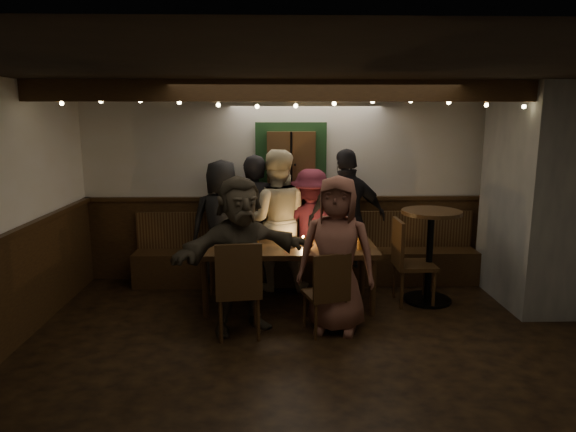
{
  "coord_description": "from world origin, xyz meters",
  "views": [
    {
      "loc": [
        -0.43,
        -4.45,
        2.25
      ],
      "look_at": [
        -0.26,
        1.6,
        1.05
      ],
      "focal_mm": 32.0,
      "sensor_mm": 36.0,
      "label": 1
    }
  ],
  "objects_px": {
    "person_d": "(311,228)",
    "person_b": "(255,222)",
    "person_a": "(223,224)",
    "high_top": "(430,244)",
    "person_c": "(276,220)",
    "chair_end": "(407,257)",
    "person_f": "(240,255)",
    "chair_near_right": "(328,289)",
    "person_g": "(336,255)",
    "person_e": "(347,219)",
    "dining_table": "(288,251)",
    "chair_near_left": "(239,285)"
  },
  "relations": [
    {
      "from": "person_d",
      "to": "person_b",
      "type": "bearing_deg",
      "value": 14.07
    },
    {
      "from": "person_a",
      "to": "person_b",
      "type": "distance_m",
      "value": 0.43
    },
    {
      "from": "high_top",
      "to": "person_b",
      "type": "relative_size",
      "value": 0.65
    },
    {
      "from": "person_b",
      "to": "person_c",
      "type": "xyz_separation_m",
      "value": [
        0.27,
        -0.08,
        0.03
      ]
    },
    {
      "from": "chair_end",
      "to": "person_f",
      "type": "distance_m",
      "value": 2.08
    },
    {
      "from": "person_f",
      "to": "chair_end",
      "type": "bearing_deg",
      "value": -4.36
    },
    {
      "from": "chair_near_right",
      "to": "high_top",
      "type": "xyz_separation_m",
      "value": [
        1.33,
        0.96,
        0.21
      ]
    },
    {
      "from": "chair_near_right",
      "to": "person_d",
      "type": "distance_m",
      "value": 1.64
    },
    {
      "from": "chair_end",
      "to": "person_g",
      "type": "height_order",
      "value": "person_g"
    },
    {
      "from": "chair_near_right",
      "to": "person_f",
      "type": "relative_size",
      "value": 0.54
    },
    {
      "from": "person_e",
      "to": "person_g",
      "type": "relative_size",
      "value": 1.11
    },
    {
      "from": "dining_table",
      "to": "person_e",
      "type": "distance_m",
      "value": 1.07
    },
    {
      "from": "chair_end",
      "to": "person_f",
      "type": "bearing_deg",
      "value": -159.48
    },
    {
      "from": "chair_end",
      "to": "person_a",
      "type": "distance_m",
      "value": 2.38
    },
    {
      "from": "person_a",
      "to": "person_e",
      "type": "relative_size",
      "value": 0.92
    },
    {
      "from": "chair_near_left",
      "to": "person_b",
      "type": "distance_m",
      "value": 1.67
    },
    {
      "from": "person_c",
      "to": "person_e",
      "type": "relative_size",
      "value": 1.0
    },
    {
      "from": "chair_near_right",
      "to": "person_a",
      "type": "xyz_separation_m",
      "value": [
        -1.22,
        1.62,
        0.34
      ]
    },
    {
      "from": "chair_end",
      "to": "person_g",
      "type": "bearing_deg",
      "value": -140.97
    },
    {
      "from": "chair_end",
      "to": "person_b",
      "type": "relative_size",
      "value": 0.59
    },
    {
      "from": "person_e",
      "to": "person_g",
      "type": "distance_m",
      "value": 1.46
    },
    {
      "from": "chair_end",
      "to": "person_b",
      "type": "distance_m",
      "value": 1.98
    },
    {
      "from": "person_d",
      "to": "person_g",
      "type": "relative_size",
      "value": 0.95
    },
    {
      "from": "high_top",
      "to": "person_e",
      "type": "bearing_deg",
      "value": 147.24
    },
    {
      "from": "dining_table",
      "to": "chair_near_right",
      "type": "xyz_separation_m",
      "value": [
        0.38,
        -0.87,
        -0.17
      ]
    },
    {
      "from": "person_a",
      "to": "person_g",
      "type": "distance_m",
      "value": 1.99
    },
    {
      "from": "high_top",
      "to": "person_e",
      "type": "xyz_separation_m",
      "value": [
        -0.93,
        0.6,
        0.2
      ]
    },
    {
      "from": "person_b",
      "to": "person_g",
      "type": "bearing_deg",
      "value": 137.24
    },
    {
      "from": "person_c",
      "to": "person_d",
      "type": "bearing_deg",
      "value": -165.17
    },
    {
      "from": "high_top",
      "to": "person_g",
      "type": "height_order",
      "value": "person_g"
    },
    {
      "from": "dining_table",
      "to": "person_e",
      "type": "height_order",
      "value": "person_e"
    },
    {
      "from": "chair_near_left",
      "to": "person_g",
      "type": "height_order",
      "value": "person_g"
    },
    {
      "from": "person_e",
      "to": "person_f",
      "type": "relative_size",
      "value": 1.11
    },
    {
      "from": "person_c",
      "to": "person_e",
      "type": "bearing_deg",
      "value": -174.99
    },
    {
      "from": "person_g",
      "to": "person_d",
      "type": "bearing_deg",
      "value": 109.99
    },
    {
      "from": "chair_near_left",
      "to": "person_c",
      "type": "height_order",
      "value": "person_c"
    },
    {
      "from": "person_b",
      "to": "person_e",
      "type": "relative_size",
      "value": 0.96
    },
    {
      "from": "chair_near_right",
      "to": "person_b",
      "type": "xyz_separation_m",
      "value": [
        -0.8,
        1.59,
        0.38
      ]
    },
    {
      "from": "chair_near_left",
      "to": "person_d",
      "type": "relative_size",
      "value": 0.65
    },
    {
      "from": "chair_near_left",
      "to": "person_f",
      "type": "bearing_deg",
      "value": 87.83
    },
    {
      "from": "dining_table",
      "to": "person_d",
      "type": "bearing_deg",
      "value": 66.28
    },
    {
      "from": "chair_near_right",
      "to": "person_e",
      "type": "bearing_deg",
      "value": 75.59
    },
    {
      "from": "high_top",
      "to": "person_d",
      "type": "xyz_separation_m",
      "value": [
        -1.39,
        0.65,
        0.07
      ]
    },
    {
      "from": "dining_table",
      "to": "person_b",
      "type": "xyz_separation_m",
      "value": [
        -0.41,
        0.71,
        0.21
      ]
    },
    {
      "from": "chair_end",
      "to": "person_d",
      "type": "relative_size",
      "value": 0.66
    },
    {
      "from": "chair_near_left",
      "to": "person_e",
      "type": "relative_size",
      "value": 0.56
    },
    {
      "from": "chair_near_left",
      "to": "chair_near_right",
      "type": "distance_m",
      "value": 0.91
    },
    {
      "from": "chair_near_left",
      "to": "chair_near_right",
      "type": "bearing_deg",
      "value": 3.28
    },
    {
      "from": "high_top",
      "to": "chair_end",
      "type": "bearing_deg",
      "value": -167.48
    },
    {
      "from": "person_a",
      "to": "person_c",
      "type": "relative_size",
      "value": 0.93
    }
  ]
}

